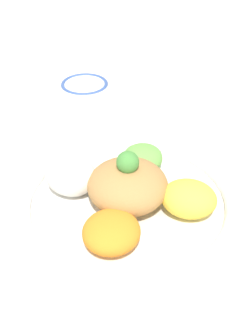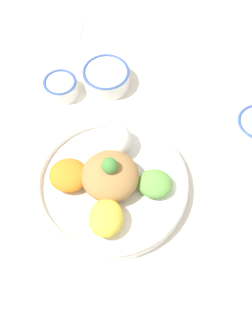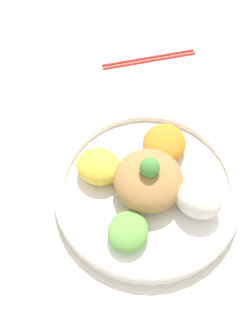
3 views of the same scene
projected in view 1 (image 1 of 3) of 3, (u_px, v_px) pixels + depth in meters
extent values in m
plane|color=silver|center=(111.00, 207.00, 0.74)|extent=(2.40, 2.40, 0.00)
cylinder|color=white|center=(128.00, 206.00, 0.72)|extent=(0.33, 0.33, 0.02)
torus|color=white|center=(128.00, 199.00, 0.71)|extent=(0.33, 0.33, 0.02)
ellipsoid|color=#6BAD4C|center=(142.00, 158.00, 0.78)|extent=(0.08, 0.08, 0.04)
ellipsoid|color=white|center=(71.00, 176.00, 0.72)|extent=(0.09, 0.08, 0.06)
ellipsoid|color=orange|center=(111.00, 232.00, 0.63)|extent=(0.09, 0.10, 0.04)
ellipsoid|color=yellow|center=(189.00, 199.00, 0.68)|extent=(0.09, 0.08, 0.05)
ellipsoid|color=#AD7F47|center=(128.00, 185.00, 0.70)|extent=(0.12, 0.12, 0.07)
sphere|color=#478E3D|center=(129.00, 161.00, 0.67)|extent=(0.03, 0.03, 0.03)
cylinder|color=white|center=(85.00, 93.00, 1.00)|extent=(0.10, 0.10, 0.04)
torus|color=#38569E|center=(85.00, 85.00, 0.98)|extent=(0.10, 0.10, 0.01)
cylinder|color=#5B3319|center=(85.00, 86.00, 0.99)|extent=(0.08, 0.08, 0.00)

